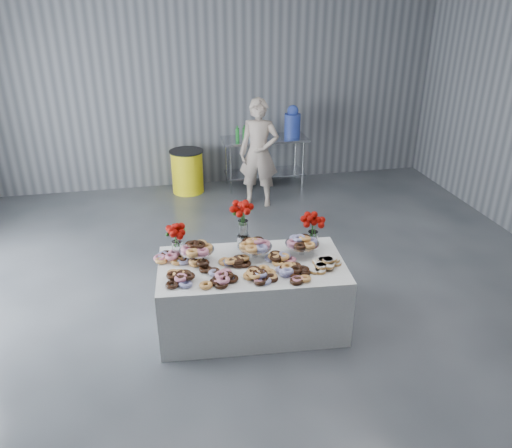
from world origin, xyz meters
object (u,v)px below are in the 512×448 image
(prep_table, at_px, (264,153))
(water_jug, at_px, (292,122))
(trash_barrel, at_px, (187,171))
(person, at_px, (259,153))
(display_table, at_px, (252,295))

(prep_table, height_order, water_jug, water_jug)
(water_jug, height_order, trash_barrel, water_jug)
(person, bearing_deg, display_table, -83.31)
(prep_table, bearing_deg, trash_barrel, -180.00)
(display_table, height_order, prep_table, prep_table)
(display_table, height_order, water_jug, water_jug)
(prep_table, relative_size, water_jug, 2.71)
(display_table, height_order, trash_barrel, trash_barrel)
(display_table, relative_size, trash_barrel, 2.52)
(person, bearing_deg, water_jug, 65.63)
(water_jug, bearing_deg, display_table, -110.83)
(prep_table, xyz_separation_m, trash_barrel, (-1.38, -0.00, -0.24))
(water_jug, bearing_deg, trash_barrel, 180.00)
(prep_table, height_order, person, person)
(display_table, bearing_deg, water_jug, 69.17)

